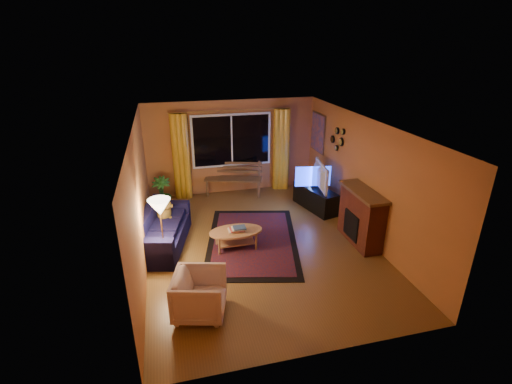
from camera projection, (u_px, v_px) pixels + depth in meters
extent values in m
cube|color=brown|center=(259.00, 244.00, 7.71)|extent=(4.50, 6.00, 0.02)
cube|color=white|center=(260.00, 124.00, 6.74)|extent=(4.50, 6.00, 0.02)
cube|color=#BD7039|center=(231.00, 147.00, 9.92)|extent=(4.50, 0.02, 2.50)
cube|color=#BD7039|center=(139.00, 200.00, 6.72)|extent=(0.02, 6.00, 2.50)
cube|color=#BD7039|center=(364.00, 178.00, 7.73)|extent=(0.02, 6.00, 2.50)
cube|color=black|center=(232.00, 141.00, 9.78)|extent=(2.00, 0.02, 1.30)
cylinder|color=#BF8C3F|center=(231.00, 110.00, 9.43)|extent=(3.20, 0.03, 0.03)
cylinder|color=gold|center=(181.00, 157.00, 9.55)|extent=(0.36, 0.36, 2.24)
cylinder|color=gold|center=(281.00, 150.00, 10.15)|extent=(0.36, 0.36, 2.24)
cube|color=brown|center=(234.00, 187.00, 10.04)|extent=(1.59, 0.89, 0.46)
imported|color=#235B1E|center=(162.00, 193.00, 9.15)|extent=(0.47, 0.47, 0.82)
cube|color=black|center=(163.00, 229.00, 7.51)|extent=(1.24, 2.02, 0.76)
imported|color=beige|center=(200.00, 292.00, 5.63)|extent=(0.88, 0.92, 0.78)
cylinder|color=#BF8C3F|center=(163.00, 235.00, 6.68)|extent=(0.24, 0.24, 1.36)
cube|color=#61150E|center=(252.00, 240.00, 7.82)|extent=(2.46, 3.25, 0.02)
cylinder|color=#B57D51|center=(236.00, 239.00, 7.50)|extent=(1.08, 1.08, 0.39)
cube|color=black|center=(315.00, 198.00, 9.21)|extent=(0.75, 1.39, 0.55)
imported|color=black|center=(317.00, 176.00, 8.98)|extent=(0.32, 1.10, 0.63)
cube|color=maroon|center=(361.00, 218.00, 7.59)|extent=(0.40, 1.20, 1.10)
cube|color=#D55F25|center=(318.00, 133.00, 9.76)|extent=(0.04, 0.76, 0.96)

